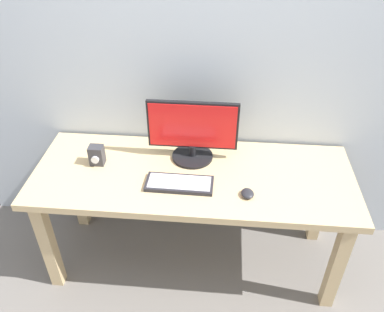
{
  "coord_description": "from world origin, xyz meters",
  "views": [
    {
      "loc": [
        0.15,
        -1.7,
        2.1
      ],
      "look_at": [
        -0.0,
        0.0,
        0.84
      ],
      "focal_mm": 36.74,
      "sensor_mm": 36.0,
      "label": 1
    }
  ],
  "objects": [
    {
      "name": "ground_plane",
      "position": [
        0.0,
        0.0,
        0.0
      ],
      "size": [
        6.0,
        6.0,
        0.0
      ],
      "primitive_type": "plane",
      "color": "slate"
    },
    {
      "name": "wall_back",
      "position": [
        0.0,
        0.38,
        1.5
      ],
      "size": [
        3.03,
        0.04,
        3.0
      ],
      "primitive_type": "cube",
      "color": "#B2BCC6",
      "rests_on": "ground_plane"
    },
    {
      "name": "keyboard_primary",
      "position": [
        -0.06,
        -0.11,
        0.73
      ],
      "size": [
        0.37,
        0.15,
        0.02
      ],
      "color": "#232328",
      "rests_on": "desk"
    },
    {
      "name": "monitor",
      "position": [
        -0.02,
        0.16,
        0.9
      ],
      "size": [
        0.51,
        0.24,
        0.36
      ],
      "color": "black",
      "rests_on": "desk"
    },
    {
      "name": "desk",
      "position": [
        0.0,
        0.0,
        0.62
      ],
      "size": [
        1.8,
        0.68,
        0.72
      ],
      "color": "tan",
      "rests_on": "ground_plane"
    },
    {
      "name": "mouse",
      "position": [
        0.3,
        -0.16,
        0.73
      ],
      "size": [
        0.08,
        0.09,
        0.03
      ],
      "primitive_type": "ellipsoid",
      "rotation": [
        0.0,
        0.0,
        0.18
      ],
      "color": "#232328",
      "rests_on": "desk"
    },
    {
      "name": "audio_controller",
      "position": [
        -0.55,
        0.04,
        0.78
      ],
      "size": [
        0.08,
        0.08,
        0.12
      ],
      "color": "#333338",
      "rests_on": "desk"
    }
  ]
}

